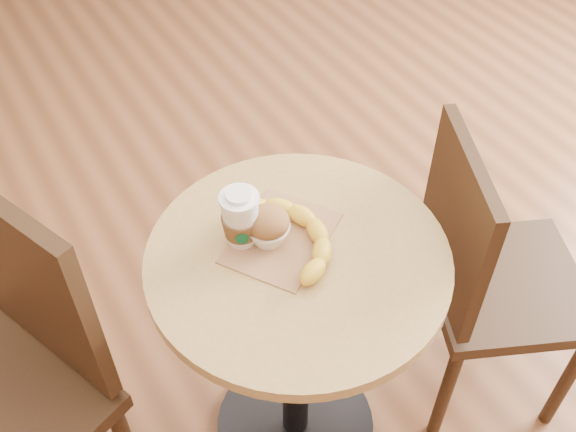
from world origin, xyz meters
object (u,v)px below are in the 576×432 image
Objects in this scene: chair_left at (4,381)px; chair_right at (486,275)px; muffin at (268,226)px; cafe_table at (297,324)px; coffee_cup at (241,220)px; banana at (295,232)px.

chair_right is at bearing 54.48° from chair_left.
chair_left is at bearing 169.73° from muffin.
cafe_table is 5.53× the size of coffee_cup.
chair_left reaches higher than cafe_table.
coffee_cup reaches higher than muffin.
chair_left is (-0.61, 0.17, 0.04)m from cafe_table.
cafe_table is 0.50m from chair_right.
chair_left is at bearing 100.53° from chair_right.
muffin is at bearing 115.63° from cafe_table.
banana is (0.05, -0.03, -0.02)m from muffin.
chair_right is at bearing 5.47° from coffee_cup.
coffee_cup reaches higher than cafe_table.
muffin reaches higher than banana.
chair_right is at bearing -12.04° from cafe_table.
muffin is (-0.03, 0.07, 0.29)m from cafe_table.
cafe_table is at bearing -64.37° from muffin.
coffee_cup is (-0.08, 0.10, 0.31)m from cafe_table.
cafe_table is 8.09× the size of muffin.
muffin is at bearing 58.28° from chair_left.
chair_left is at bearing 164.34° from cafe_table.
coffee_cup is (-0.57, 0.20, 0.33)m from chair_right.
chair_left reaches higher than banana.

